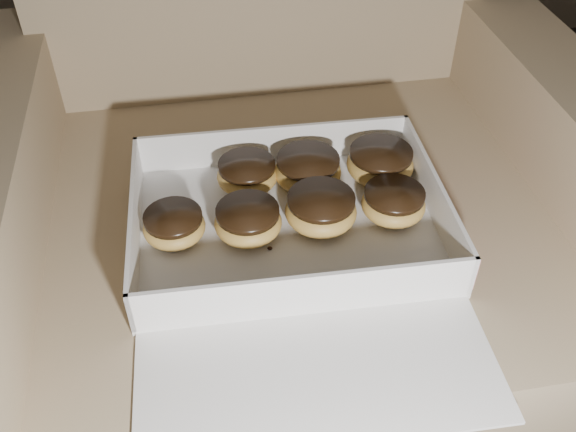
# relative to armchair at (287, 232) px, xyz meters

# --- Properties ---
(armchair) EXTENTS (1.01, 0.85, 1.05)m
(armchair) POSITION_rel_armchair_xyz_m (0.00, 0.00, 0.00)
(armchair) COLOR #937D5D
(armchair) RESTS_ON floor
(bakery_box) EXTENTS (0.45, 0.53, 0.07)m
(bakery_box) POSITION_rel_armchair_xyz_m (-0.02, -0.19, 0.15)
(bakery_box) COLOR white
(bakery_box) RESTS_ON armchair
(donut_a) EXTENTS (0.10, 0.10, 0.05)m
(donut_a) POSITION_rel_armchair_xyz_m (0.02, -0.15, 0.18)
(donut_a) COLOR gold
(donut_a) RESTS_ON bakery_box
(donut_b) EXTENTS (0.10, 0.10, 0.05)m
(donut_b) POSITION_rel_armchair_xyz_m (0.02, -0.05, 0.18)
(donut_b) COLOR gold
(donut_b) RESTS_ON bakery_box
(donut_c) EXTENTS (0.09, 0.09, 0.05)m
(donut_c) POSITION_rel_armchair_xyz_m (-0.07, -0.04, 0.17)
(donut_c) COLOR gold
(donut_c) RESTS_ON bakery_box
(donut_d) EXTENTS (0.10, 0.10, 0.05)m
(donut_d) POSITION_rel_armchair_xyz_m (-0.08, -0.15, 0.17)
(donut_d) COLOR gold
(donut_d) RESTS_ON bakery_box
(donut_e) EXTENTS (0.09, 0.09, 0.05)m
(donut_e) POSITION_rel_armchair_xyz_m (0.13, -0.15, 0.17)
(donut_e) COLOR gold
(donut_e) RESTS_ON bakery_box
(donut_f) EXTENTS (0.11, 0.11, 0.05)m
(donut_f) POSITION_rel_armchair_xyz_m (0.14, -0.05, 0.18)
(donut_f) COLOR gold
(donut_f) RESTS_ON bakery_box
(donut_g) EXTENTS (0.09, 0.09, 0.04)m
(donut_g) POSITION_rel_armchair_xyz_m (-0.19, -0.14, 0.17)
(donut_g) COLOR gold
(donut_g) RESTS_ON bakery_box
(crumb_a) EXTENTS (0.01, 0.01, 0.00)m
(crumb_a) POSITION_rel_armchair_xyz_m (0.06, -0.29, 0.15)
(crumb_a) COLOR black
(crumb_a) RESTS_ON bakery_box
(crumb_b) EXTENTS (0.01, 0.01, 0.00)m
(crumb_b) POSITION_rel_armchair_xyz_m (-0.10, -0.16, 0.15)
(crumb_b) COLOR black
(crumb_b) RESTS_ON bakery_box
(crumb_c) EXTENTS (0.01, 0.01, 0.00)m
(crumb_c) POSITION_rel_armchair_xyz_m (0.12, -0.27, 0.15)
(crumb_c) COLOR black
(crumb_c) RESTS_ON bakery_box
(crumb_d) EXTENTS (0.01, 0.01, 0.00)m
(crumb_d) POSITION_rel_armchair_xyz_m (-0.20, -0.16, 0.15)
(crumb_d) COLOR black
(crumb_d) RESTS_ON bakery_box
(crumb_e) EXTENTS (0.01, 0.01, 0.00)m
(crumb_e) POSITION_rel_armchair_xyz_m (-0.06, -0.18, 0.15)
(crumb_e) COLOR black
(crumb_e) RESTS_ON bakery_box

